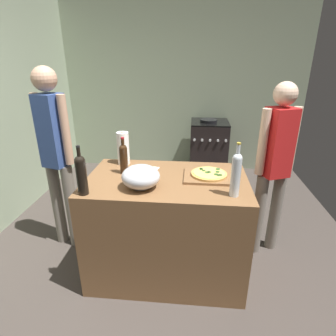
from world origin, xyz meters
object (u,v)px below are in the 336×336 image
object	(u,v)px
person_in_red	(275,162)
paper_towel_roll	(123,148)
mixing_bowl	(141,177)
wine_bottle_amber	(124,158)
wine_bottle_clear	(236,173)
stove	(208,149)
person_in_stripes	(56,151)
wine_bottle_green	(81,173)
pizza	(209,174)

from	to	relation	value
person_in_red	paper_towel_roll	bearing A→B (deg)	-176.49
mixing_bowl	person_in_red	bearing A→B (deg)	26.78
wine_bottle_amber	wine_bottle_clear	bearing A→B (deg)	-20.46
paper_towel_roll	stove	world-z (taller)	paper_towel_roll
mixing_bowl	stove	size ratio (longest dim) A/B	0.31
paper_towel_roll	person_in_red	size ratio (longest dim) A/B	0.18
mixing_bowl	person_in_stripes	distance (m)	1.00
wine_bottle_green	wine_bottle_amber	size ratio (longest dim) A/B	1.16
paper_towel_roll	wine_bottle_amber	bearing A→B (deg)	-75.23
mixing_bowl	person_in_stripes	size ratio (longest dim) A/B	0.16
wine_bottle_amber	person_in_stripes	xyz separation A→B (m)	(-0.69, 0.21, -0.03)
mixing_bowl	person_in_red	xyz separation A→B (m)	(1.11, 0.56, -0.05)
wine_bottle_amber	paper_towel_roll	bearing A→B (deg)	104.77
wine_bottle_green	stove	size ratio (longest dim) A/B	0.39
wine_bottle_clear	wine_bottle_amber	bearing A→B (deg)	159.54
wine_bottle_green	stove	world-z (taller)	wine_bottle_green
pizza	stove	world-z (taller)	pizza
mixing_bowl	wine_bottle_green	xyz separation A→B (m)	(-0.39, -0.14, 0.07)
wine_bottle_clear	paper_towel_roll	bearing A→B (deg)	149.58
person_in_stripes	wine_bottle_clear	bearing A→B (deg)	-18.99
wine_bottle_clear	mixing_bowl	bearing A→B (deg)	174.58
pizza	person_in_stripes	size ratio (longest dim) A/B	0.17
wine_bottle_amber	person_in_red	distance (m)	1.34
mixing_bowl	wine_bottle_amber	size ratio (longest dim) A/B	0.92
paper_towel_roll	wine_bottle_clear	bearing A→B (deg)	-30.42
wine_bottle_amber	wine_bottle_clear	world-z (taller)	wine_bottle_clear
wine_bottle_green	wine_bottle_clear	size ratio (longest dim) A/B	0.93
pizza	wine_bottle_amber	world-z (taller)	wine_bottle_amber
wine_bottle_clear	person_in_red	distance (m)	0.77
pizza	mixing_bowl	distance (m)	0.57
paper_towel_roll	wine_bottle_green	size ratio (longest dim) A/B	0.82
mixing_bowl	paper_towel_roll	bearing A→B (deg)	117.44
pizza	person_in_stripes	world-z (taller)	person_in_stripes
pizza	person_in_stripes	distance (m)	1.41
pizza	stove	bearing A→B (deg)	87.19
mixing_bowl	wine_bottle_green	size ratio (longest dim) A/B	0.79
pizza	paper_towel_roll	size ratio (longest dim) A/B	0.98
wine_bottle_amber	person_in_stripes	size ratio (longest dim) A/B	0.18
mixing_bowl	paper_towel_roll	size ratio (longest dim) A/B	0.96
wine_bottle_clear	pizza	bearing A→B (deg)	118.26
paper_towel_roll	person_in_stripes	xyz separation A→B (m)	(-0.63, -0.01, -0.04)
mixing_bowl	paper_towel_roll	world-z (taller)	paper_towel_roll
person_in_stripes	wine_bottle_green	bearing A→B (deg)	-51.14
paper_towel_roll	stove	size ratio (longest dim) A/B	0.32
paper_towel_roll	person_in_stripes	world-z (taller)	person_in_stripes
pizza	wine_bottle_amber	size ratio (longest dim) A/B	0.93
wine_bottle_green	pizza	bearing A→B (deg)	22.76
pizza	mixing_bowl	xyz separation A→B (m)	(-0.51, -0.24, 0.06)
stove	person_in_stripes	distance (m)	2.49
pizza	paper_towel_roll	world-z (taller)	paper_towel_roll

